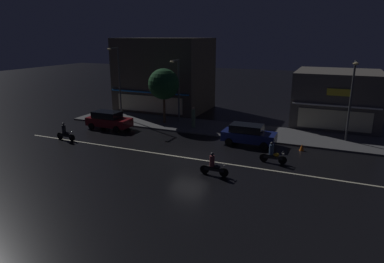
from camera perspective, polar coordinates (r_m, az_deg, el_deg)
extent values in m
plane|color=black|center=(24.66, -0.69, -4.50)|extent=(140.00, 140.00, 0.00)
cube|color=beige|center=(24.66, -0.69, -4.49)|extent=(30.14, 0.16, 0.01)
cube|color=#4C4C4F|center=(32.18, 5.39, 0.43)|extent=(31.73, 5.01, 0.14)
cube|color=#4C443A|center=(40.83, -4.61, 9.59)|extent=(10.12, 7.56, 8.37)
cube|color=#268CF2|center=(37.66, -7.33, 6.56)|extent=(9.61, 0.24, 0.12)
cube|color=#33E572|center=(37.01, -6.00, 8.70)|extent=(1.29, 0.08, 0.61)
cube|color=beige|center=(37.93, -7.21, 4.63)|extent=(8.09, 0.06, 1.80)
cube|color=#56514C|center=(36.51, 23.17, 5.22)|extent=(7.81, 7.76, 5.32)
cube|color=white|center=(32.58, 23.07, 3.99)|extent=(7.42, 0.24, 0.12)
cube|color=yellow|center=(32.44, 23.50, 6.08)|extent=(1.92, 0.08, 0.62)
cube|color=beige|center=(32.90, 22.83, 1.80)|extent=(6.25, 0.06, 1.80)
cylinder|color=#47494C|center=(36.24, -12.10, 7.95)|extent=(0.16, 0.16, 7.38)
cube|color=#47494C|center=(35.38, -13.11, 13.55)|extent=(0.10, 1.40, 0.10)
ellipsoid|color=#F9E099|center=(34.82, -13.79, 13.34)|extent=(0.44, 0.32, 0.20)
cylinder|color=#47494C|center=(33.90, -2.25, 6.82)|extent=(0.16, 0.16, 6.27)
cube|color=#47494C|center=(32.93, -2.84, 11.87)|extent=(0.10, 1.40, 0.10)
ellipsoid|color=#F9E099|center=(32.31, -3.40, 11.64)|extent=(0.44, 0.32, 0.20)
cylinder|color=#47494C|center=(30.35, 25.17, 4.59)|extent=(0.16, 0.16, 6.61)
cube|color=#47494C|center=(29.28, 25.94, 10.51)|extent=(0.10, 1.40, 0.10)
ellipsoid|color=#F9E099|center=(28.59, 25.96, 10.25)|extent=(0.44, 0.32, 0.20)
cylinder|color=#4C664C|center=(32.16, 0.24, 2.24)|extent=(0.36, 0.36, 1.76)
sphere|color=tan|center=(31.94, 0.25, 3.97)|extent=(0.22, 0.22, 0.22)
cylinder|color=#473323|center=(33.84, -4.70, 3.69)|extent=(0.24, 0.24, 2.70)
sphere|color=#194723|center=(33.40, -4.80, 7.99)|extent=(3.03, 3.03, 3.03)
cube|color=navy|center=(27.88, 9.58, -0.82)|extent=(4.30, 1.78, 0.76)
cube|color=black|center=(27.74, 9.21, 0.57)|extent=(2.58, 1.57, 0.60)
cube|color=#F9F2CC|center=(28.04, 14.07, -0.77)|extent=(0.08, 0.20, 0.12)
cube|color=#F9F2CC|center=(26.89, 13.64, -1.45)|extent=(0.08, 0.20, 0.12)
cylinder|color=black|center=(28.55, 12.74, -1.40)|extent=(0.62, 0.20, 0.62)
cylinder|color=black|center=(26.88, 12.02, -2.43)|extent=(0.62, 0.20, 0.62)
cylinder|color=black|center=(29.15, 7.26, -0.77)|extent=(0.62, 0.20, 0.62)
cylinder|color=black|center=(27.51, 6.23, -1.74)|extent=(0.62, 0.20, 0.62)
cube|color=maroon|center=(33.20, -13.79, 1.62)|extent=(4.30, 1.78, 0.76)
cube|color=black|center=(33.17, -14.16, 2.79)|extent=(2.58, 1.57, 0.60)
cube|color=#F9F2CC|center=(32.46, -10.17, 1.70)|extent=(0.08, 0.20, 0.12)
cube|color=#F9F2CC|center=(31.49, -11.37, 1.20)|extent=(0.08, 0.20, 0.12)
cylinder|color=black|center=(33.18, -10.87, 1.11)|extent=(0.62, 0.20, 0.62)
cylinder|color=black|center=(31.78, -12.64, 0.36)|extent=(0.62, 0.20, 0.62)
cylinder|color=black|center=(34.82, -14.76, 1.56)|extent=(0.62, 0.20, 0.62)
cylinder|color=black|center=(33.48, -16.60, 0.86)|extent=(0.62, 0.20, 0.62)
cylinder|color=black|center=(30.27, -19.61, -0.97)|extent=(0.60, 0.08, 0.60)
cylinder|color=black|center=(31.15, -21.37, -0.69)|extent=(0.60, 0.10, 0.60)
cube|color=black|center=(30.68, -20.52, -0.65)|extent=(1.30, 0.14, 0.20)
ellipsoid|color=black|center=(30.49, -20.29, -0.30)|extent=(0.44, 0.26, 0.24)
cube|color=black|center=(30.78, -20.82, -0.34)|extent=(0.56, 0.22, 0.10)
cylinder|color=slate|center=(30.16, -19.77, 0.04)|extent=(0.03, 0.60, 0.03)
sphere|color=white|center=(30.13, -19.63, -0.16)|extent=(0.14, 0.14, 0.14)
cylinder|color=#232328|center=(30.64, -20.82, 0.37)|extent=(0.32, 0.32, 0.70)
sphere|color=#333338|center=(30.53, -20.91, 1.20)|extent=(0.22, 0.22, 0.22)
cylinder|color=black|center=(21.47, 5.40, -6.89)|extent=(0.60, 0.08, 0.60)
cylinder|color=black|center=(21.86, 2.14, -6.40)|extent=(0.60, 0.10, 0.60)
cube|color=black|center=(21.62, 3.76, -6.40)|extent=(1.30, 0.14, 0.20)
ellipsoid|color=black|center=(21.48, 4.27, -5.93)|extent=(0.44, 0.26, 0.24)
cube|color=black|center=(21.63, 3.26, -5.95)|extent=(0.56, 0.22, 0.10)
cylinder|color=slate|center=(21.28, 5.31, -5.50)|extent=(0.03, 0.60, 0.03)
sphere|color=white|center=(21.29, 5.53, -5.79)|extent=(0.14, 0.14, 0.14)
cylinder|color=brown|center=(21.46, 3.40, -4.98)|extent=(0.32, 0.32, 0.70)
sphere|color=#333338|center=(21.31, 3.42, -3.82)|extent=(0.22, 0.22, 0.22)
cylinder|color=black|center=(24.24, 15.03, -4.68)|extent=(0.60, 0.08, 0.60)
cylinder|color=black|center=(24.43, 12.01, -4.32)|extent=(0.60, 0.10, 0.60)
cube|color=black|center=(24.29, 13.53, -4.28)|extent=(1.30, 0.14, 0.20)
ellipsoid|color=gold|center=(24.19, 14.03, -3.84)|extent=(0.44, 0.26, 0.24)
cube|color=black|center=(24.27, 13.09, -3.89)|extent=(0.56, 0.22, 0.10)
cylinder|color=slate|center=(24.07, 15.01, -3.44)|extent=(0.03, 0.60, 0.03)
sphere|color=white|center=(24.09, 15.20, -3.69)|extent=(0.14, 0.14, 0.14)
cylinder|color=#334766|center=(24.14, 13.26, -3.01)|extent=(0.32, 0.32, 0.70)
sphere|color=#333338|center=(24.00, 13.33, -1.97)|extent=(0.22, 0.22, 0.22)
cone|color=orange|center=(27.48, 18.05, -2.55)|extent=(0.36, 0.36, 0.55)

